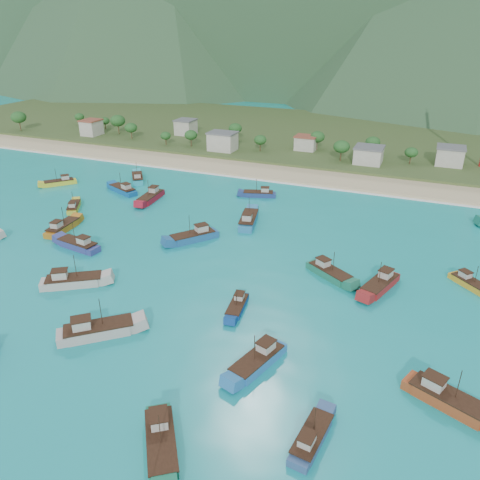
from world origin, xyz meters
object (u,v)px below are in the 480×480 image
at_px(boat_28, 311,439).
at_px(boat_29, 123,190).
at_px(boat_9, 161,443).
at_px(boat_26, 60,183).
at_px(boat_0, 151,197).
at_px(boat_20, 74,207).
at_px(boat_13, 329,273).
at_px(boat_5, 194,237).
at_px(boat_4, 258,361).
at_px(boat_23, 73,281).
at_px(boat_8, 471,284).
at_px(boat_30, 63,228).
at_px(boat_16, 380,285).
at_px(boat_21, 259,194).
at_px(boat_12, 138,178).
at_px(boat_14, 78,245).
at_px(boat_11, 237,307).
at_px(boat_2, 97,331).
at_px(boat_10, 249,220).
at_px(boat_3, 447,400).

xyz_separation_m(boat_28, boat_29, (-76.43, 69.01, 0.19)).
distance_m(boat_9, boat_26, 111.89).
relative_size(boat_0, boat_20, 1.33).
xyz_separation_m(boat_13, boat_20, (-73.61, 10.23, -0.20)).
height_order(boat_5, boat_13, boat_5).
xyz_separation_m(boat_4, boat_13, (3.96, 31.07, -0.02)).
bearing_deg(boat_29, boat_9, -119.37).
bearing_deg(boat_23, boat_4, 45.65).
height_order(boat_5, boat_8, boat_5).
height_order(boat_23, boat_30, boat_23).
height_order(boat_16, boat_29, boat_16).
relative_size(boat_9, boat_13, 1.04).
bearing_deg(boat_23, boat_29, 172.12).
relative_size(boat_21, boat_29, 0.90).
relative_size(boat_12, boat_14, 0.93).
xyz_separation_m(boat_5, boat_26, (-58.63, 20.75, -0.20)).
relative_size(boat_16, boat_21, 1.14).
relative_size(boat_9, boat_11, 1.30).
bearing_deg(boat_26, boat_14, 177.40).
bearing_deg(boat_8, boat_20, -48.62).
height_order(boat_4, boat_13, boat_4).
distance_m(boat_12, boat_28, 112.67).
bearing_deg(boat_26, boat_29, -135.26).
xyz_separation_m(boat_4, boat_20, (-69.65, 41.30, -0.22)).
bearing_deg(boat_12, boat_13, -64.20).
bearing_deg(boat_23, boat_11, 64.77).
relative_size(boat_0, boat_2, 1.00).
bearing_deg(boat_13, boat_0, -79.84).
bearing_deg(boat_5, boat_26, 17.95).
relative_size(boat_4, boat_23, 0.97).
distance_m(boat_12, boat_20, 28.45).
relative_size(boat_21, boat_28, 1.08).
xyz_separation_m(boat_4, boat_9, (-5.56, -18.58, 0.04)).
distance_m(boat_28, boat_30, 83.29).
relative_size(boat_0, boat_23, 1.01).
bearing_deg(boat_30, boat_21, 43.48).
xyz_separation_m(boat_5, boat_12, (-38.12, 33.68, -0.10)).
bearing_deg(boat_8, boat_10, -60.40).
xyz_separation_m(boat_2, boat_12, (-40.73, 72.77, -0.17)).
bearing_deg(boat_9, boat_11, -119.25).
height_order(boat_4, boat_5, boat_5).
relative_size(boat_3, boat_16, 1.03).
distance_m(boat_4, boat_30, 68.56).
distance_m(boat_5, boat_11, 31.17).
distance_m(boat_2, boat_21, 73.72).
height_order(boat_20, boat_28, boat_28).
xyz_separation_m(boat_16, boat_23, (-55.93, -21.73, 0.07)).
distance_m(boat_4, boat_13, 31.33).
xyz_separation_m(boat_9, boat_20, (-64.09, 59.88, -0.26)).
bearing_deg(boat_30, boat_4, -30.36).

